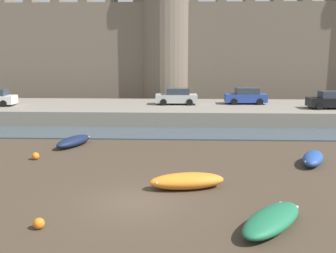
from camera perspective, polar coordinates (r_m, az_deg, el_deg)
name	(u,v)px	position (r m, az deg, el deg)	size (l,w,h in m)	color
ground_plane	(134,202)	(17.94, -4.96, -10.88)	(160.00, 160.00, 0.00)	#423528
water_channel	(156,133)	(31.94, -1.70, -1.00)	(80.00, 4.50, 0.10)	#3D4C56
quay_road	(161,112)	(38.94, -0.98, 2.14)	(62.21, 10.00, 1.40)	gray
castle	(166,43)	(49.31, -0.28, 11.98)	(57.03, 6.82, 20.14)	#706354
rowboat_midflat_right	(187,181)	(19.40, 2.77, -7.85)	(3.85, 1.91, 0.79)	orange
rowboat_foreground_centre	(272,219)	(15.82, 14.86, -12.89)	(3.48, 3.99, 0.69)	#1E6B47
rowboat_near_channel_right	(74,141)	(28.62, -13.53, -2.07)	(2.40, 3.61, 0.69)	#141E3D
rowboat_near_channel_left	(313,158)	(24.92, 20.31, -4.32)	(2.27, 3.23, 0.75)	#234793
mooring_buoy_mid_mud	(36,156)	(25.78, -18.67, -4.08)	(0.46, 0.46, 0.46)	orange
mooring_buoy_near_shore	(39,223)	(16.10, -18.23, -13.22)	(0.43, 0.43, 0.43)	orange
car_quay_west	(246,96)	(40.25, 11.24, 4.34)	(4.16, 1.99, 1.62)	#263F99
car_quay_centre_west	(331,100)	(39.19, 22.57, 3.54)	(4.16, 1.99, 1.62)	black
car_quay_centre_east	(177,97)	(39.11, 1.27, 4.36)	(4.16, 1.99, 1.62)	#B2B5B7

